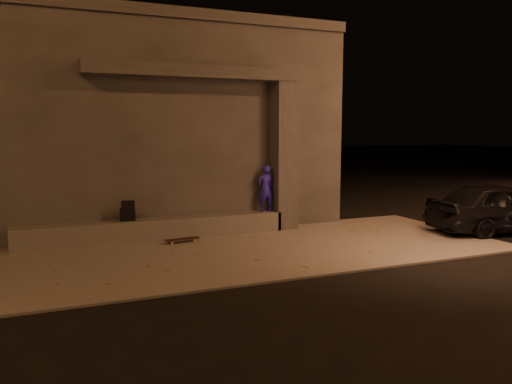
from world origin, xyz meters
name	(u,v)px	position (x,y,z in m)	size (l,w,h in m)	color
ground	(290,277)	(0.00, 0.00, 0.00)	(120.00, 120.00, 0.00)	black
sidewalk	(246,250)	(0.00, 2.00, 0.02)	(11.00, 4.40, 0.04)	slate
building	(152,125)	(-1.00, 6.49, 2.61)	(9.00, 5.10, 5.22)	#363431
ledge	(156,229)	(-1.50, 3.75, 0.27)	(6.00, 0.55, 0.45)	#585650
column	(284,156)	(1.70, 3.75, 1.84)	(0.55, 0.55, 3.60)	#363431
canopy	(196,72)	(-0.50, 3.80, 3.78)	(5.00, 0.70, 0.28)	#363431
skateboarder	(265,188)	(1.20, 3.75, 1.06)	(0.42, 0.27, 1.14)	#2318A1
backpack	(128,214)	(-2.13, 3.75, 0.65)	(0.35, 0.24, 0.46)	black
skateboard	(182,239)	(-1.07, 3.10, 0.11)	(0.80, 0.29, 0.09)	black
car_a	(501,207)	(6.40, 1.38, 0.62)	(1.46, 3.62, 1.23)	black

